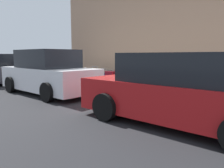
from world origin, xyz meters
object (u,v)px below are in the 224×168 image
Objects in this scene: suitcase_red_6 at (120,80)px; parked_car_white_1 at (48,73)px; suitcase_silver_2 at (170,88)px; suitcase_silver_9 at (95,78)px; fire_hydrant at (86,75)px; suitcase_navy_1 at (187,90)px; suitcase_black_4 at (140,84)px; suitcase_olive_3 at (155,84)px; suitcase_maroon_7 at (110,80)px; suitcase_teal_5 at (130,82)px; parked_car_red_0 at (180,91)px; bollard_post at (75,74)px; suitcase_navy_8 at (103,80)px; suitcase_maroon_0 at (202,89)px.

parked_car_white_1 is (1.90, 2.10, 0.29)m from suitcase_red_6.
suitcase_silver_9 reaches higher than suitcase_silver_2.
suitcase_silver_9 is at bearing 179.47° from fire_hydrant.
suitcase_black_4 is at bearing 4.84° from suitcase_navy_1.
suitcase_red_6 is at bearing 4.48° from suitcase_olive_3.
suitcase_silver_2 is 1.01× the size of suitcase_maroon_7.
suitcase_teal_5 is at bearing -177.11° from suitcase_maroon_7.
suitcase_navy_1 is 4.33m from suitcase_silver_9.
parked_car_red_0 reaches higher than suitcase_olive_3.
bollard_post is at bearing 1.18° from suitcase_black_4.
bollard_post is at bearing 2.29° from suitcase_navy_1.
suitcase_black_4 reaches higher than suitcase_maroon_7.
suitcase_maroon_0 is at bearing 179.16° from suitcase_navy_8.
suitcase_olive_3 is at bearing -1.03° from suitcase_silver_2.
suitcase_teal_5 is 1.23× the size of fire_hydrant.
fire_hydrant is 6.28m from parked_car_red_0.
parked_car_white_1 reaches higher than suitcase_navy_1.
suitcase_maroon_7 is at bearing -26.68° from parked_car_red_0.
parked_car_white_1 is (-0.35, 2.17, 0.24)m from fire_hydrant.
suitcase_silver_2 is 2.17m from suitcase_red_6.
suitcase_maroon_0 is 4.87m from suitcase_silver_9.
parked_car_white_1 is (1.38, 2.09, 0.31)m from suitcase_maroon_7.
suitcase_red_6 is 1.58m from suitcase_silver_9.
suitcase_silver_2 is 0.88× the size of bollard_post.
suitcase_silver_9 is (2.60, -0.06, 0.02)m from suitcase_black_4.
suitcase_red_6 is 4.20m from parked_car_red_0.
parked_car_white_1 is at bearing 41.53° from suitcase_teal_5.
suitcase_silver_9 is (3.15, 0.07, -0.02)m from suitcase_olive_3.
suitcase_teal_5 reaches higher than suitcase_navy_1.
suitcase_black_4 reaches higher than suitcase_olive_3.
suitcase_silver_2 is (0.59, 0.02, 0.02)m from suitcase_navy_1.
suitcase_navy_8 is at bearing -2.42° from suitcase_black_4.
suitcase_olive_3 is 1.58m from suitcase_red_6.
parked_car_red_0 is at bearing 99.05° from suitcase_maroon_0.
suitcase_navy_1 is 3.28m from suitcase_maroon_7.
bollard_post is (1.34, 0.14, 0.12)m from suitcase_silver_9.
suitcase_silver_2 is 0.87× the size of suitcase_silver_9.
suitcase_red_6 is 2.92m from bollard_post.
suitcase_silver_9 is (4.33, 0.08, 0.06)m from suitcase_navy_1.
parked_car_white_1 reaches higher than suitcase_teal_5.
suitcase_teal_5 is at bearing 178.36° from suitcase_navy_8.
fire_hydrant is 0.90× the size of bollard_post.
suitcase_maroon_7 is at bearing 2.89° from suitcase_teal_5.
suitcase_silver_9 is at bearing -98.71° from parked_car_white_1.
fire_hydrant is (5.01, 0.08, 0.16)m from suitcase_navy_1.
suitcase_red_6 is at bearing 2.98° from suitcase_silver_2.
suitcase_navy_8 is (1.06, -0.08, -0.08)m from suitcase_red_6.
suitcase_silver_9 is at bearing -22.52° from parked_car_red_0.
suitcase_navy_1 is at bearing -177.58° from suitcase_silver_2.
suitcase_navy_8 is at bearing -174.78° from bollard_post.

